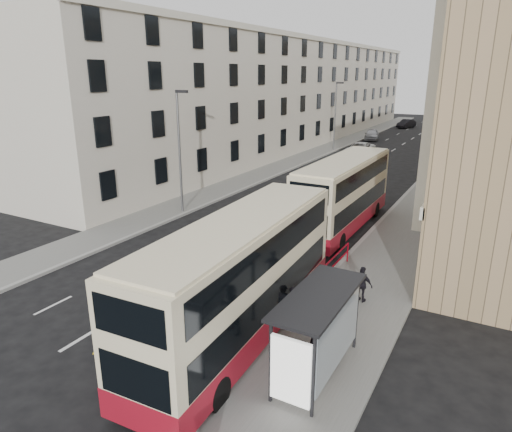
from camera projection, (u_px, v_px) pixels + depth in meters
The scene contains 20 objects.
ground at pixel (125, 312), 18.26m from camera, with size 200.00×200.00×0.00m, color black.
pavement_right at pixel (444, 183), 39.54m from camera, with size 4.00×120.00×0.15m, color slate.
pavement_left at pixel (283, 166), 46.72m from camera, with size 3.00×120.00×0.15m, color slate.
kerb_right at pixel (420, 180), 40.46m from camera, with size 0.25×120.00×0.15m, color gray.
kerb_left at pixel (296, 167), 46.03m from camera, with size 0.25×120.00×0.15m, color gray.
road_markings at pixel (391, 151), 55.77m from camera, with size 10.00×110.00×0.01m, color silver, non-canonical shape.
terrace_left at pixel (294, 94), 60.46m from camera, with size 9.18×79.00×13.25m.
bus_shelter at pixel (318, 323), 13.42m from camera, with size 1.65×4.25×2.70m.
guard_railing at pixel (324, 272), 19.90m from camera, with size 0.06×6.56×1.01m.
street_lamp_near at pixel (180, 145), 29.82m from camera, with size 0.93×0.18×8.00m.
street_lamp_far at pixel (336, 112), 54.82m from camera, with size 0.93×0.18×8.00m.
double_decker_front at pixel (241, 279), 15.92m from camera, with size 3.13×11.36×4.49m.
double_decker_rear at pixel (344, 194), 27.41m from camera, with size 2.55×10.87×4.33m.
pedestrian_near at pixel (292, 307), 16.74m from camera, with size 0.59×0.39×1.62m, color black.
pedestrian_mid at pixel (321, 332), 14.90m from camera, with size 0.91×0.71×1.88m, color black.
pedestrian_far at pixel (362, 284), 18.61m from camera, with size 0.90×0.37×1.53m, color black.
white_van at pixel (360, 149), 52.56m from camera, with size 2.48×5.39×1.50m, color white.
car_silver at pixel (372, 134), 64.90m from camera, with size 1.86×4.62×1.57m, color #ACAEB4.
car_dark at pixel (406, 124), 79.17m from camera, with size 1.56×4.48×1.47m, color black.
car_red at pixel (445, 134), 66.56m from camera, with size 1.81×4.46×1.29m, color #AF2B19.
Camera 1 is at (12.51, -11.64, 9.17)m, focal length 32.00 mm.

